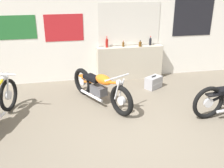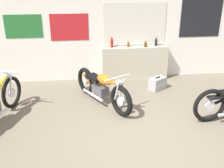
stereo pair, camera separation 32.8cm
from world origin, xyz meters
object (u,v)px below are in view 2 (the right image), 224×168
at_px(bottle_left_center, 128,44).
at_px(motorcycle_orange, 102,87).
at_px(bottle_leftmost, 112,42).
at_px(bottle_center, 146,44).
at_px(hard_case_silver, 157,83).
at_px(bottle_right_center, 156,42).

xyz_separation_m(bottle_left_center, motorcycle_orange, (-0.89, -1.51, -0.62)).
xyz_separation_m(bottle_leftmost, motorcycle_orange, (-0.43, -1.52, -0.68)).
height_order(bottle_leftmost, bottle_center, bottle_leftmost).
bearing_deg(bottle_left_center, hard_case_silver, -53.16).
distance_m(bottle_leftmost, motorcycle_orange, 1.72).
distance_m(bottle_leftmost, bottle_center, 0.94).
bearing_deg(bottle_left_center, bottle_right_center, 1.06).
height_order(bottle_leftmost, bottle_left_center, bottle_leftmost).
xyz_separation_m(bottle_leftmost, hard_case_silver, (1.10, -0.86, -0.92)).
relative_size(bottle_leftmost, hard_case_silver, 0.58).
xyz_separation_m(bottle_left_center, bottle_center, (0.47, -0.07, 0.00)).
height_order(bottle_left_center, hard_case_silver, bottle_left_center).
xyz_separation_m(bottle_leftmost, bottle_right_center, (1.25, 0.01, -0.02)).
xyz_separation_m(bottle_leftmost, bottle_left_center, (0.46, -0.01, -0.06)).
relative_size(bottle_left_center, bottle_right_center, 0.66).
bearing_deg(motorcycle_orange, bottle_left_center, 59.56).
bearing_deg(bottle_left_center, bottle_center, -8.26).
xyz_separation_m(motorcycle_orange, hard_case_silver, (1.53, 0.66, -0.25)).
bearing_deg(bottle_right_center, bottle_left_center, -178.94).
bearing_deg(hard_case_silver, bottle_right_center, 79.97).
distance_m(bottle_right_center, hard_case_silver, 1.26).
distance_m(bottle_center, bottle_right_center, 0.33).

